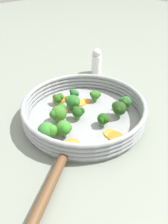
# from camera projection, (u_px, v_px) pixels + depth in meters

# --- Properties ---
(ground_plane) EXTENTS (4.00, 4.00, 0.00)m
(ground_plane) POSITION_uv_depth(u_px,v_px,m) (84.00, 119.00, 0.68)
(ground_plane) COLOR gray
(skillet) EXTENTS (0.36, 0.36, 0.01)m
(skillet) POSITION_uv_depth(u_px,v_px,m) (84.00, 117.00, 0.68)
(skillet) COLOR #939699
(skillet) RESTS_ON ground_plane
(skillet_rim_wall) EXTENTS (0.37, 0.37, 0.05)m
(skillet_rim_wall) POSITION_uv_depth(u_px,v_px,m) (84.00, 109.00, 0.66)
(skillet_rim_wall) COLOR #94999E
(skillet_rim_wall) RESTS_ON skillet
(skillet_handle) EXTENTS (0.14, 0.21, 0.02)m
(skillet_handle) POSITION_uv_depth(u_px,v_px,m) (45.00, 196.00, 0.44)
(skillet_handle) COLOR brown
(skillet_handle) RESTS_ON skillet
(skillet_rivet_left) EXTENTS (0.01, 0.01, 0.01)m
(skillet_rivet_left) POSITION_uv_depth(u_px,v_px,m) (53.00, 151.00, 0.55)
(skillet_rivet_left) COLOR #93989D
(skillet_rivet_left) RESTS_ON skillet
(skillet_rivet_right) EXTENTS (0.01, 0.01, 0.01)m
(skillet_rivet_right) POSITION_uv_depth(u_px,v_px,m) (80.00, 157.00, 0.54)
(skillet_rivet_right) COLOR #959496
(skillet_rivet_right) RESTS_ON skillet
(carrot_slice_0) EXTENTS (0.05, 0.05, 0.00)m
(carrot_slice_0) POSITION_uv_depth(u_px,v_px,m) (112.00, 133.00, 0.61)
(carrot_slice_0) COLOR orange
(carrot_slice_0) RESTS_ON skillet
(carrot_slice_1) EXTENTS (0.06, 0.06, 0.00)m
(carrot_slice_1) POSITION_uv_depth(u_px,v_px,m) (72.00, 144.00, 0.57)
(carrot_slice_1) COLOR orange
(carrot_slice_1) RESTS_ON skillet
(carrot_slice_2) EXTENTS (0.04, 0.04, 0.01)m
(carrot_slice_2) POSITION_uv_depth(u_px,v_px,m) (58.00, 114.00, 0.68)
(carrot_slice_2) COLOR orange
(carrot_slice_2) RESTS_ON skillet
(carrot_slice_3) EXTENTS (0.04, 0.04, 0.01)m
(carrot_slice_3) POSITION_uv_depth(u_px,v_px,m) (80.00, 103.00, 0.73)
(carrot_slice_3) COLOR #F89B35
(carrot_slice_3) RESTS_ON skillet
(carrot_slice_4) EXTENTS (0.04, 0.04, 0.00)m
(carrot_slice_4) POSITION_uv_depth(u_px,v_px,m) (85.00, 101.00, 0.74)
(carrot_slice_4) COLOR orange
(carrot_slice_4) RESTS_ON skillet
(carrot_slice_5) EXTENTS (0.05, 0.05, 0.01)m
(carrot_slice_5) POSITION_uv_depth(u_px,v_px,m) (78.00, 111.00, 0.69)
(carrot_slice_5) COLOR orange
(carrot_slice_5) RESTS_ON skillet
(carrot_slice_6) EXTENTS (0.07, 0.07, 0.01)m
(carrot_slice_6) POSITION_uv_depth(u_px,v_px,m) (61.00, 99.00, 0.75)
(carrot_slice_6) COLOR orange
(carrot_slice_6) RESTS_ON skillet
(carrot_slice_7) EXTENTS (0.04, 0.04, 0.00)m
(carrot_slice_7) POSITION_uv_depth(u_px,v_px,m) (63.00, 111.00, 0.70)
(carrot_slice_7) COLOR #F98B40
(carrot_slice_7) RESTS_ON skillet
(carrot_slice_8) EXTENTS (0.05, 0.05, 0.00)m
(carrot_slice_8) POSITION_uv_depth(u_px,v_px,m) (117.00, 136.00, 0.60)
(carrot_slice_8) COLOR orange
(carrot_slice_8) RESTS_ON skillet
(carrot_slice_9) EXTENTS (0.04, 0.04, 0.00)m
(carrot_slice_9) POSITION_uv_depth(u_px,v_px,m) (57.00, 130.00, 0.62)
(carrot_slice_9) COLOR orange
(carrot_slice_9) RESTS_ON skillet
(broccoli_floret_0) EXTENTS (0.04, 0.03, 0.04)m
(broccoli_floret_0) POSITION_uv_depth(u_px,v_px,m) (74.00, 93.00, 0.74)
(broccoli_floret_0) COLOR #7CB76F
(broccoli_floret_0) RESTS_ON skillet
(broccoli_floret_1) EXTENTS (0.03, 0.04, 0.04)m
(broccoli_floret_1) POSITION_uv_depth(u_px,v_px,m) (58.00, 98.00, 0.72)
(broccoli_floret_1) COLOR #7A9F5A
(broccoli_floret_1) RESTS_ON skillet
(broccoli_floret_2) EXTENTS (0.05, 0.05, 0.05)m
(broccoli_floret_2) POSITION_uv_depth(u_px,v_px,m) (48.00, 131.00, 0.58)
(broccoli_floret_2) COLOR #5F9045
(broccoli_floret_2) RESTS_ON skillet
(broccoli_floret_3) EXTENTS (0.04, 0.04, 0.04)m
(broccoli_floret_3) POSITION_uv_depth(u_px,v_px,m) (78.00, 112.00, 0.65)
(broccoli_floret_3) COLOR #6D9550
(broccoli_floret_3) RESTS_ON skillet
(broccoli_floret_4) EXTENTS (0.05, 0.04, 0.05)m
(broccoli_floret_4) POSITION_uv_depth(u_px,v_px,m) (73.00, 102.00, 0.69)
(broccoli_floret_4) COLOR #619456
(broccoli_floret_4) RESTS_ON skillet
(broccoli_floret_5) EXTENTS (0.03, 0.04, 0.04)m
(broccoli_floret_5) POSITION_uv_depth(u_px,v_px,m) (95.00, 95.00, 0.73)
(broccoli_floret_5) COLOR #6C874C
(broccoli_floret_5) RESTS_ON skillet
(broccoli_floret_6) EXTENTS (0.05, 0.04, 0.05)m
(broccoli_floret_6) POSITION_uv_depth(u_px,v_px,m) (119.00, 108.00, 0.66)
(broccoli_floret_6) COLOR #799452
(broccoli_floret_6) RESTS_ON skillet
(broccoli_floret_7) EXTENTS (0.04, 0.04, 0.05)m
(broccoli_floret_7) POSITION_uv_depth(u_px,v_px,m) (125.00, 102.00, 0.69)
(broccoli_floret_7) COLOR #7DA34E
(broccoli_floret_7) RESTS_ON skillet
(broccoli_floret_8) EXTENTS (0.05, 0.04, 0.05)m
(broccoli_floret_8) POSITION_uv_depth(u_px,v_px,m) (64.00, 128.00, 0.58)
(broccoli_floret_8) COLOR #5F8C55
(broccoli_floret_8) RESTS_ON skillet
(broccoli_floret_9) EXTENTS (0.05, 0.06, 0.05)m
(broccoli_floret_9) POSITION_uv_depth(u_px,v_px,m) (59.00, 112.00, 0.64)
(broccoli_floret_9) COLOR #65924A
(broccoli_floret_9) RESTS_ON skillet
(broccoli_floret_10) EXTENTS (0.04, 0.04, 0.04)m
(broccoli_floret_10) POSITION_uv_depth(u_px,v_px,m) (103.00, 119.00, 0.63)
(broccoli_floret_10) COLOR #8CB06D
(broccoli_floret_10) RESTS_ON skillet
(salt_shaker) EXTENTS (0.04, 0.04, 0.11)m
(salt_shaker) POSITION_uv_depth(u_px,v_px,m) (97.00, 61.00, 0.91)
(salt_shaker) COLOR white
(salt_shaker) RESTS_ON ground_plane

